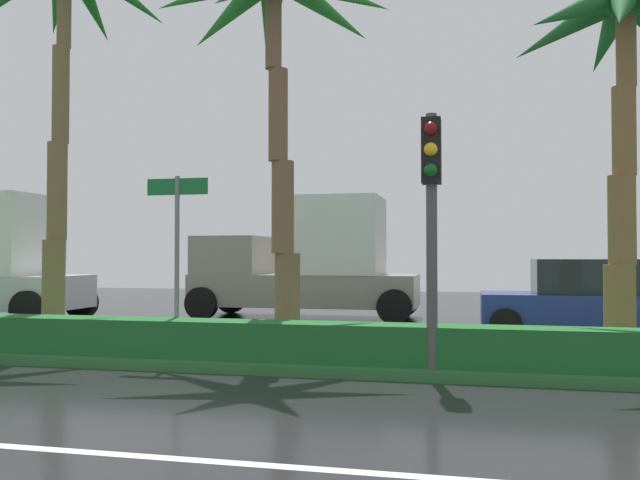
% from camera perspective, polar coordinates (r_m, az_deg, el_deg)
% --- Properties ---
extents(ground_plane, '(90.00, 42.00, 0.10)m').
position_cam_1_polar(ground_plane, '(13.76, -11.50, -9.04)').
color(ground_plane, black).
extents(median_strip, '(85.50, 4.00, 0.15)m').
position_cam_1_polar(median_strip, '(12.85, -13.35, -9.02)').
color(median_strip, '#2D6B33').
rests_on(median_strip, ground_plane).
extents(median_hedge, '(76.50, 0.70, 0.60)m').
position_cam_1_polar(median_hedge, '(11.57, -16.43, -7.98)').
color(median_hedge, '#1E6028').
rests_on(median_hedge, median_strip).
extents(palm_tree_centre_left, '(4.45, 4.52, 8.38)m').
position_cam_1_polar(palm_tree_centre_left, '(15.20, -21.39, 18.77)').
color(palm_tree_centre_left, brown).
rests_on(palm_tree_centre_left, median_strip).
extents(palm_tree_centre, '(4.33, 4.11, 7.31)m').
position_cam_1_polar(palm_tree_centre, '(12.73, -3.97, 17.94)').
color(palm_tree_centre, brown).
rests_on(palm_tree_centre, median_strip).
extents(palm_tree_centre_right, '(3.93, 3.86, 6.53)m').
position_cam_1_polar(palm_tree_centre_right, '(12.61, 24.87, 14.93)').
color(palm_tree_centre_right, brown).
rests_on(palm_tree_centre_right, median_strip).
extents(traffic_signal_median_right, '(0.28, 0.43, 3.73)m').
position_cam_1_polar(traffic_signal_median_right, '(9.78, 9.61, 4.06)').
color(traffic_signal_median_right, '#4C4C47').
rests_on(traffic_signal_median_right, median_strip).
extents(street_name_sign, '(1.10, 0.08, 3.00)m').
position_cam_1_polar(street_name_sign, '(11.45, -12.24, 0.09)').
color(street_name_sign, slate).
rests_on(street_name_sign, median_strip).
extents(box_truck_following, '(6.40, 2.64, 3.46)m').
position_cam_1_polar(box_truck_following, '(19.00, -1.06, -2.11)').
color(box_truck_following, gray).
rests_on(box_truck_following, ground_plane).
extents(car_in_traffic_leading, '(4.30, 2.02, 1.72)m').
position_cam_1_polar(car_in_traffic_leading, '(15.66, 21.82, -4.82)').
color(car_in_traffic_leading, navy).
rests_on(car_in_traffic_leading, ground_plane).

